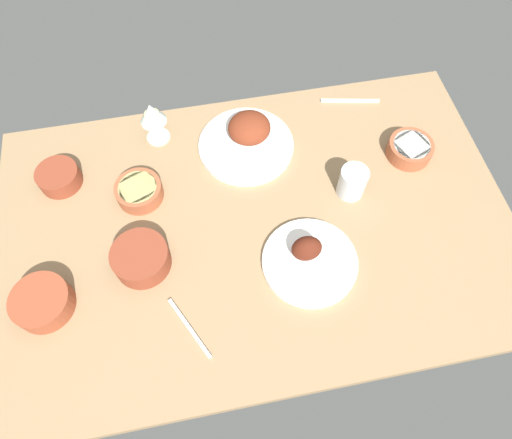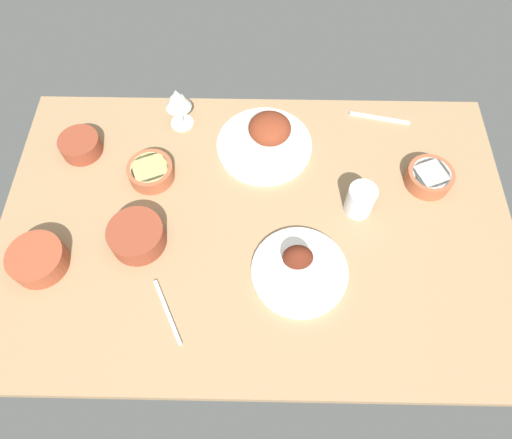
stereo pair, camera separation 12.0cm
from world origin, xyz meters
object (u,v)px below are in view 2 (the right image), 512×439
object	(u,v)px
bowl_cream	(429,177)
water_tumbler	(360,200)
plate_far_side	(267,137)
plate_near_viewer	(299,268)
bowl_sauce	(137,236)
wine_glass	(178,101)
fork_loose	(167,312)
bowl_soup	(80,145)
spoon_loose	(380,118)
bowl_potatoes	(151,171)
bowl_pasta	(37,259)

from	to	relation	value
bowl_cream	water_tumbler	bearing A→B (deg)	23.71
plate_far_side	bowl_cream	bearing A→B (deg)	164.06
plate_near_viewer	bowl_sauce	world-z (taller)	plate_near_viewer
wine_glass	fork_loose	size ratio (longest dim) A/B	0.79
bowl_soup	spoon_loose	world-z (taller)	bowl_soup
bowl_potatoes	plate_far_side	bearing A→B (deg)	-159.15
plate_far_side	wine_glass	size ratio (longest dim) A/B	2.02
bowl_potatoes	wine_glass	size ratio (longest dim) A/B	0.92
plate_near_viewer	bowl_soup	bearing A→B (deg)	-30.61
bowl_soup	spoon_loose	size ratio (longest dim) A/B	0.63
bowl_potatoes	plate_near_viewer	bearing A→B (deg)	145.47
water_tumbler	fork_loose	bearing A→B (deg)	31.66
bowl_pasta	wine_glass	distance (cm)	57.68
bowl_soup	wine_glass	xyz separation A→B (cm)	(-28.55, -10.99, 7.12)
plate_far_side	bowl_pasta	bearing A→B (deg)	34.76
bowl_pasta	bowl_potatoes	bearing A→B (deg)	-132.15
bowl_cream	water_tumbler	distance (cm)	22.62
bowl_soup	bowl_sauce	distance (cm)	36.43
bowl_soup	fork_loose	xyz separation A→B (cm)	(-30.68, 48.89, -2.40)
fork_loose	plate_far_side	bearing A→B (deg)	-51.38
plate_near_viewer	bowl_potatoes	size ratio (longest dim) A/B	1.92
wine_glass	fork_loose	world-z (taller)	wine_glass
plate_far_side	spoon_loose	world-z (taller)	plate_far_side
water_tumbler	plate_far_side	bearing A→B (deg)	-41.34
water_tumbler	bowl_soup	bearing A→B (deg)	-13.06
bowl_sauce	plate_far_side	bearing A→B (deg)	-135.29
bowl_potatoes	fork_loose	size ratio (longest dim) A/B	0.73
plate_far_side	wine_glass	xyz separation A→B (cm)	(26.16, -7.39, 6.98)
spoon_loose	bowl_potatoes	bearing A→B (deg)	30.10
water_tumbler	wine_glass	bearing A→B (deg)	-29.91
bowl_soup	bowl_pasta	distance (cm)	36.78
bowl_pasta	bowl_potatoes	distance (cm)	37.39
plate_near_viewer	bowl_potatoes	xyz separation A→B (cm)	(41.30, -28.42, 0.68)
plate_near_viewer	spoon_loose	bearing A→B (deg)	-117.48
plate_near_viewer	bowl_cream	world-z (taller)	plate_near_viewer
plate_far_side	wine_glass	bearing A→B (deg)	-15.76
plate_near_viewer	bowl_cream	xyz separation A→B (cm)	(-37.39, -27.87, 0.73)
plate_far_side	fork_loose	world-z (taller)	plate_far_side
plate_near_viewer	plate_far_side	bearing A→B (deg)	-78.39
bowl_soup	bowl_sauce	size ratio (longest dim) A/B	0.81
bowl_pasta	plate_far_side	bearing A→B (deg)	-145.24
bowl_soup	water_tumbler	bearing A→B (deg)	166.94
plate_near_viewer	bowl_pasta	distance (cm)	66.41
bowl_soup	bowl_pasta	world-z (taller)	bowl_pasta
bowl_soup	bowl_sauce	bearing A→B (deg)	125.30
bowl_potatoes	fork_loose	distance (cm)	41.00
bowl_soup	bowl_pasta	xyz separation A→B (cm)	(3.27, 36.63, 0.32)
bowl_soup	water_tumbler	xyz separation A→B (cm)	(-79.89, 18.54, 1.77)
bowl_sauce	bowl_pasta	bearing A→B (deg)	15.86
bowl_cream	spoon_loose	world-z (taller)	bowl_cream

